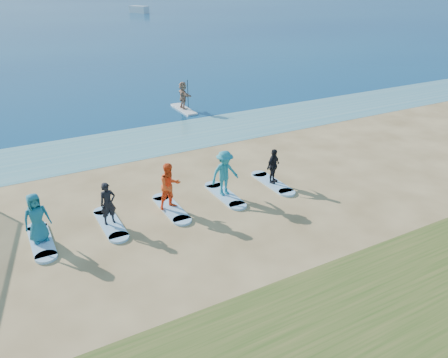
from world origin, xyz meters
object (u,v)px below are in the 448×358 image
student_2 (170,186)px  surfboard_4 (272,183)px  student_1 (108,203)px  surfboard_2 (171,209)px  student_3 (225,173)px  surfboard_3 (225,195)px  surfboard_1 (111,224)px  paddleboarder (183,95)px  surfboard_0 (41,241)px  student_4 (273,166)px  paddleboard (184,109)px  boat_offshore_b (139,13)px  student_0 (36,218)px

student_2 → surfboard_4: size_ratio=0.83×
student_1 → surfboard_2: student_1 is taller
student_3 → surfboard_3: bearing=0.0°
surfboard_1 → student_3: size_ratio=1.17×
paddleboarder → surfboard_4: paddleboarder is taller
surfboard_0 → student_4: 9.53m
paddleboard → student_4: 12.68m
surfboard_3 → student_1: bearing=180.0°
paddleboarder → boat_offshore_b: 91.54m
surfboard_2 → student_3: bearing=0.0°
boat_offshore_b → surfboard_2: bearing=-132.9°
student_0 → student_1: student_0 is taller
surfboard_0 → surfboard_4: size_ratio=1.00×
boat_offshore_b → student_2: size_ratio=2.94×
student_3 → student_4: student_3 is taller
paddleboard → student_3: 13.18m
surfboard_1 → paddleboard: bearing=55.8°
surfboard_2 → student_2: 0.96m
paddleboard → student_0: 16.69m
student_2 → surfboard_3: 2.56m
surfboard_0 → boat_offshore_b: bearing=69.2°
student_2 → surfboard_3: student_2 is taller
boat_offshore_b → surfboard_2: size_ratio=2.45×
student_2 → student_4: student_2 is taller
surfboard_0 → student_2: 4.84m
paddleboarder → boat_offshore_b: bearing=-16.7°
paddleboard → surfboard_1: size_ratio=1.36×
surfboard_0 → surfboard_2: (4.75, 0.00, 0.00)m
student_3 → student_4: bearing=-3.4°
surfboard_0 → student_0: bearing=0.0°
paddleboarder → surfboard_1: (-8.56, -12.57, -0.98)m
student_1 → surfboard_0: bearing=175.1°
boat_offshore_b → student_2: (-33.20, -100.03, 1.01)m
surfboard_0 → surfboard_2: 4.75m
boat_offshore_b → student_1: student_1 is taller
surfboard_0 → surfboard_2: bearing=0.0°
student_3 → paddleboard: bearing=69.8°
surfboard_1 → surfboard_4: size_ratio=1.00×
paddleboard → paddleboarder: size_ratio=1.66×
paddleboarder → surfboard_3: size_ratio=0.82×
paddleboarder → student_1: bearing=146.2°
paddleboarder → student_4: bearing=173.9°
surfboard_2 → student_3: (2.37, 0.00, 0.99)m
student_0 → student_1: bearing=-10.5°
surfboard_0 → surfboard_1: 2.37m
student_2 → surfboard_3: size_ratio=0.83×
boat_offshore_b → surfboard_2: boat_offshore_b is taller
student_0 → surfboard_4: size_ratio=0.79×
surfboard_0 → surfboard_3: 7.12m
paddleboard → student_3: student_3 is taller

